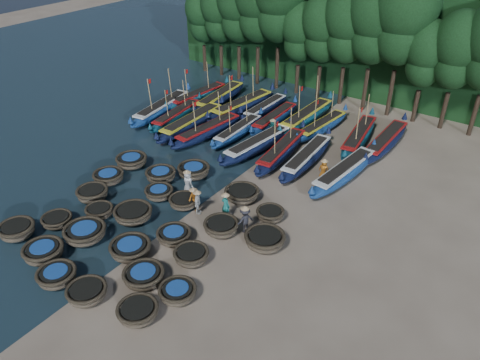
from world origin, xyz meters
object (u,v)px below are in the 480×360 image
Objects in this scene: coracle_0 at (17,230)px; long_boat_17 at (386,141)px; coracle_19 at (265,239)px; coracle_24 at (270,214)px; coracle_5 at (57,220)px; coracle_14 at (191,255)px; fisherman_6 at (324,169)px; long_boat_5 at (258,144)px; long_boat_10 at (220,97)px; fisherman_3 at (245,219)px; coracle_3 at (87,292)px; coracle_11 at (99,211)px; coracle_22 at (194,170)px; long_boat_12 at (265,108)px; coracle_2 at (57,275)px; coracle_23 at (242,194)px; coracle_8 at (144,275)px; long_boat_14 at (307,116)px; coracle_9 at (178,292)px; coracle_13 at (174,235)px; long_boat_7 at (307,157)px; long_boat_1 at (177,115)px; long_boat_2 at (192,122)px; coracle_21 at (161,175)px; coracle_6 at (85,232)px; coracle_12 at (133,213)px; coracle_16 at (159,192)px; fisherman_0 at (188,182)px; fisherman_2 at (194,199)px; fisherman_4 at (198,202)px; coracle_1 at (43,252)px; fisherman_1 at (226,204)px; long_boat_8 at (345,171)px; long_boat_11 at (242,105)px; long_boat_4 at (238,130)px; coracle_15 at (108,177)px; long_boat_13 at (275,118)px; long_boat_6 at (282,150)px; long_boat_16 at (359,137)px; coracle_4 at (138,311)px; long_boat_15 at (322,126)px; coracle_20 at (132,161)px; fisherman_5 at (273,128)px; coracle_7 at (130,248)px; long_boat_3 at (208,130)px; coracle_17 at (184,201)px.

long_boat_17 is at bearing 59.60° from coracle_0.
coracle_19 reaches higher than coracle_24.
coracle_5 is 0.89× the size of coracle_14.
long_boat_5 is at bearing -13.52° from fisherman_6.
long_boat_10 is 19.47m from fisherman_3.
coracle_3 is 1.16× the size of coracle_11.
coracle_5 is at bearing -109.07° from coracle_22.
long_boat_10 is 4.70m from long_boat_12.
fisherman_3 is at bearing 58.46° from coracle_2.
long_boat_5 is at bearing 114.53° from coracle_23.
fisherman_3 is at bearing 76.56° from fisherman_6.
coracle_8 is 0.24× the size of long_boat_14.
coracle_9 is (10.71, 1.74, -0.10)m from coracle_0.
long_boat_7 is at bearing 80.77° from coracle_13.
long_boat_10 reaches higher than coracle_3.
long_boat_1 is 2.16m from long_boat_2.
coracle_21 is at bearing 103.45° from coracle_2.
coracle_12 is (0.87, 2.89, -0.02)m from coracle_6.
fisherman_0 reaches higher than coracle_16.
coracle_0 reaches higher than coracle_9.
fisherman_2 reaches higher than coracle_6.
coracle_3 is at bearing 156.02° from fisherman_4.
coracle_24 is at bearing 87.86° from coracle_9.
coracle_21 is (-0.34, 9.52, -0.01)m from coracle_1.
long_boat_5 is 8.82m from fisherman_1.
long_boat_11 is (-12.33, 5.34, 0.03)m from long_boat_8.
long_boat_8 is at bearing -9.37° from long_boat_7.
coracle_14 is at bearing -65.88° from long_boat_4.
coracle_12 is 1.36× the size of coracle_15.
fisherman_6 is at bearing -39.16° from long_boat_13.
long_boat_13 reaches higher than coracle_24.
long_boat_6 is at bearing 98.70° from coracle_14.
long_boat_16 is at bearing 52.69° from coracle_15.
coracle_16 is at bearing -124.58° from long_boat_7.
coracle_4 is 22.91m from long_boat_15.
fisherman_4 is at bearing 101.59° from coracle_13.
coracle_21 reaches higher than coracle_16.
coracle_1 is 0.32× the size of long_boat_5.
coracle_9 is 21.99m from long_boat_14.
coracle_20 is at bearing 137.08° from coracle_12.
long_boat_12 is 4.95m from fisherman_5.
long_boat_4 reaches higher than long_boat_12.
long_boat_3 is at bearing 111.77° from coracle_7.
coracle_13 is at bearing 134.33° from coracle_9.
coracle_17 is at bearing -64.44° from fisherman_3.
coracle_4 is at bearing -59.83° from long_boat_11.
fisherman_2 reaches higher than coracle_13.
coracle_15 is (-6.74, 4.39, -0.00)m from coracle_7.
long_boat_8 is 6.11m from long_boat_17.
long_boat_14 reaches higher than coracle_15.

